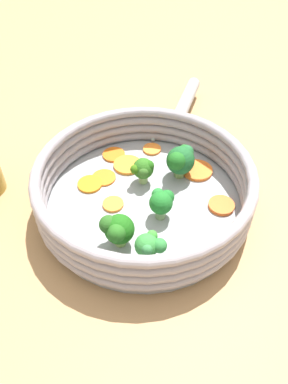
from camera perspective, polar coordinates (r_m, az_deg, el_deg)
ground_plane at (r=0.54m, az=0.00°, el=-2.11°), size 4.00×4.00×0.00m
skillet at (r=0.53m, az=0.00°, el=-1.64°), size 0.28×0.28×0.01m
skillet_rim_wall at (r=0.51m, az=0.00°, el=1.21°), size 0.30×0.30×0.06m
skillet_handle at (r=0.70m, az=5.99°, el=12.76°), size 0.08×0.18×0.02m
skillet_rivet_left at (r=0.62m, az=6.23°, el=7.11°), size 0.01×0.01×0.01m
skillet_rivet_right at (r=0.63m, az=1.38°, el=8.08°), size 0.01×0.01×0.01m
carrot_slice_0 at (r=0.57m, az=8.13°, el=3.29°), size 0.05×0.05×0.01m
carrot_slice_1 at (r=0.52m, az=-4.73°, el=-1.85°), size 0.04×0.04×0.00m
carrot_slice_2 at (r=0.61m, az=1.22°, el=6.55°), size 0.04×0.04×0.00m
carrot_slice_3 at (r=0.53m, az=11.71°, el=-2.01°), size 0.05×0.05×0.01m
carrot_slice_4 at (r=0.55m, az=-8.25°, el=1.21°), size 0.05×0.05×0.00m
carrot_slice_5 at (r=0.60m, az=-4.63°, el=5.70°), size 0.05×0.05×0.00m
carrot_slice_6 at (r=0.58m, az=-2.52°, el=4.15°), size 0.06×0.06×0.00m
carrot_slice_7 at (r=0.56m, az=-6.14°, el=2.19°), size 0.05×0.05×0.00m
broccoli_floret_0 at (r=0.44m, az=1.25°, el=-8.17°), size 0.03×0.03×0.04m
broccoli_floret_1 at (r=0.46m, az=-4.08°, el=-5.71°), size 0.04×0.04×0.05m
broccoli_floret_2 at (r=0.55m, az=5.62°, el=4.96°), size 0.04×0.05×0.05m
broccoli_floret_3 at (r=0.54m, az=-0.39°, el=3.48°), size 0.03×0.03×0.04m
broccoli_floret_4 at (r=0.49m, az=2.70°, el=-1.48°), size 0.03×0.03×0.04m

